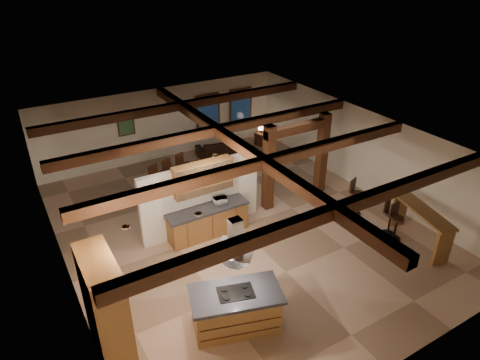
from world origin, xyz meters
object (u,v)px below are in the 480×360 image
object	(u,v)px
dining_table	(176,182)
sofa	(219,147)
kitchen_island	(236,309)
bar_counter	(421,221)

from	to	relation	value
dining_table	sofa	distance (m)	3.40
kitchen_island	sofa	bearing A→B (deg)	64.09
sofa	bar_counter	distance (m)	8.73
bar_counter	kitchen_island	bearing A→B (deg)	-179.95
kitchen_island	dining_table	world-z (taller)	kitchen_island
dining_table	bar_counter	bearing A→B (deg)	-65.16
kitchen_island	bar_counter	bearing A→B (deg)	0.05
kitchen_island	dining_table	distance (m)	6.67
kitchen_island	bar_counter	distance (m)	6.12
kitchen_island	dining_table	xyz separation A→B (m)	(1.34, 6.54, -0.18)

